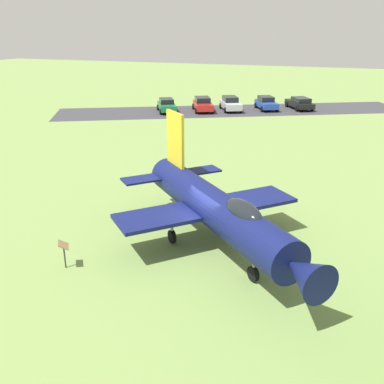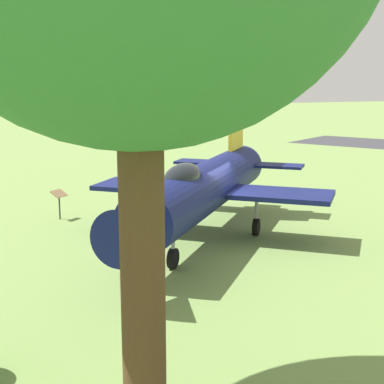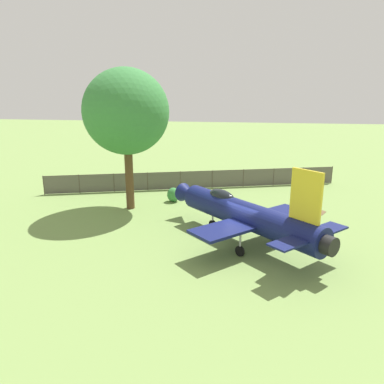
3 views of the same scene
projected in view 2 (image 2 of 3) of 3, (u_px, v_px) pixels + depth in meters
ground_plane at (206, 239)px, 19.04m from camera, size 200.00×200.00×0.00m
display_jet at (203, 187)px, 18.34m from camera, size 10.79×10.39×5.26m
info_plaque at (59, 198)px, 21.66m from camera, size 0.68×0.72×1.14m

